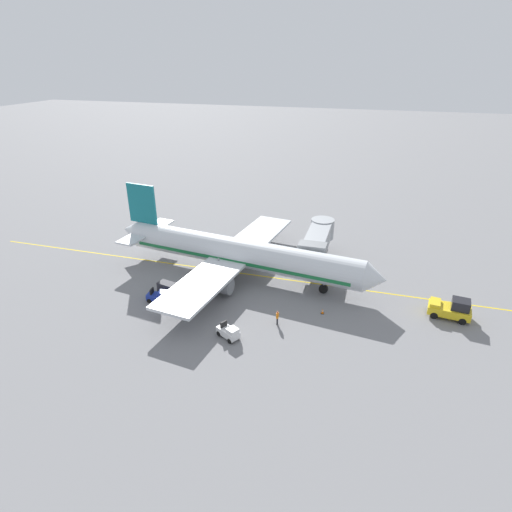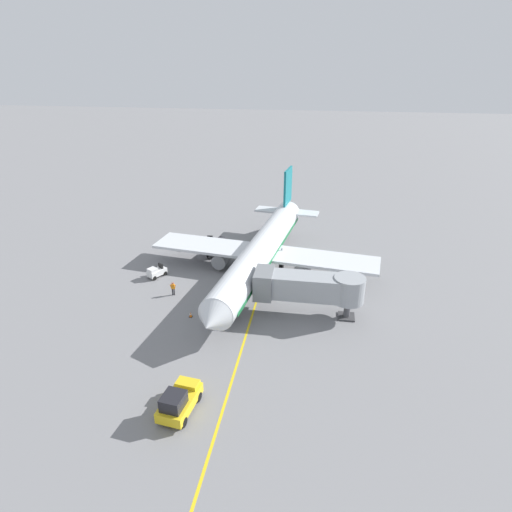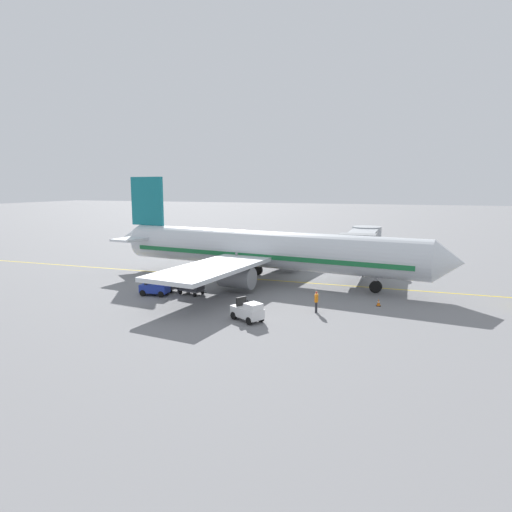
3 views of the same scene
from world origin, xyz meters
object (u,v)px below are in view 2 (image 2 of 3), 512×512
baggage_tug_lead (156,272)px  ground_crew_wing_walker (173,288)px  jet_bridge (308,287)px  parked_airliner (262,251)px  pushback_tractor (179,401)px  baggage_tug_trailing (209,243)px  baggage_cart_second_in_train (221,243)px  baggage_cart_front (214,250)px  safety_cone_nose_left (191,315)px

baggage_tug_lead → ground_crew_wing_walker: (-3.74, 4.21, 0.24)m
jet_bridge → baggage_tug_lead: jet_bridge is taller
parked_airliner → pushback_tractor: size_ratio=8.03×
baggage_tug_trailing → baggage_cart_second_in_train: baggage_tug_trailing is taller
parked_airliner → baggage_tug_lead: (13.35, 3.35, -2.47)m
parked_airliner → baggage_cart_front: (7.60, -4.17, -2.24)m
baggage_tug_lead → parked_airliner: bearing=-165.9°
safety_cone_nose_left → parked_airliner: bearing=-117.1°
pushback_tractor → ground_crew_wing_walker: (6.72, -18.05, -0.15)m
safety_cone_nose_left → baggage_cart_second_in_train: bearing=-86.8°
parked_airliner → baggage_tug_lead: size_ratio=13.50×
baggage_cart_front → baggage_cart_second_in_train: (-0.41, -2.63, 0.00)m
baggage_cart_front → baggage_tug_trailing: bearing=-64.0°
parked_airliner → baggage_cart_front: size_ratio=12.53×
baggage_tug_trailing → parked_airliner: bearing=142.1°
baggage_cart_second_in_train → pushback_tractor: bearing=97.6°
pushback_tractor → baggage_tug_lead: (10.46, -22.25, -0.39)m
baggage_tug_trailing → baggage_cart_front: bearing=116.0°
jet_bridge → baggage_cart_second_in_train: bearing=-49.6°
baggage_cart_front → baggage_tug_lead: bearing=52.6°
parked_airliner → ground_crew_wing_walker: 12.43m
parked_airliner → jet_bridge: bearing=124.9°
pushback_tractor → safety_cone_nose_left: 14.06m
baggage_cart_second_in_train → safety_cone_nose_left: (-1.06, 18.75, -0.66)m
parked_airliner → baggage_tug_trailing: parked_airliner is taller
baggage_tug_lead → safety_cone_nose_left: 11.24m
pushback_tractor → baggage_tug_trailing: bearing=-79.4°
baggage_tug_lead → jet_bridge: bearing=163.4°
baggage_tug_trailing → baggage_cart_second_in_train: 1.82m
jet_bridge → baggage_tug_trailing: 22.59m
baggage_cart_second_in_train → baggage_cart_front: bearing=81.1°
baggage_tug_lead → safety_cone_nose_left: bearing=130.0°
baggage_tug_lead → baggage_cart_front: (-5.75, -7.52, 0.24)m
baggage_tug_lead → baggage_cart_second_in_train: (-6.16, -10.15, 0.24)m
parked_airliner → baggage_cart_second_in_train: bearing=-43.4°
safety_cone_nose_left → ground_crew_wing_walker: bearing=-51.6°
jet_bridge → pushback_tractor: (9.36, 16.34, -2.35)m
baggage_tug_lead → baggage_tug_trailing: same height
baggage_cart_front → safety_cone_nose_left: 16.20m
jet_bridge → ground_crew_wing_walker: bearing=-6.1°
pushback_tractor → jet_bridge: bearing=-119.8°
ground_crew_wing_walker → pushback_tractor: bearing=110.4°
baggage_cart_second_in_train → baggage_tug_trailing: bearing=-6.3°
pushback_tractor → baggage_tug_lead: pushback_tractor is taller
parked_airliner → pushback_tractor: parked_airliner is taller
pushback_tractor → baggage_tug_lead: bearing=-64.8°
baggage_tug_lead → safety_cone_nose_left: size_ratio=4.69×
pushback_tractor → baggage_tug_lead: size_ratio=1.68×
jet_bridge → baggage_cart_front: size_ratio=3.99×
baggage_tug_lead → baggage_tug_trailing: size_ratio=1.07×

